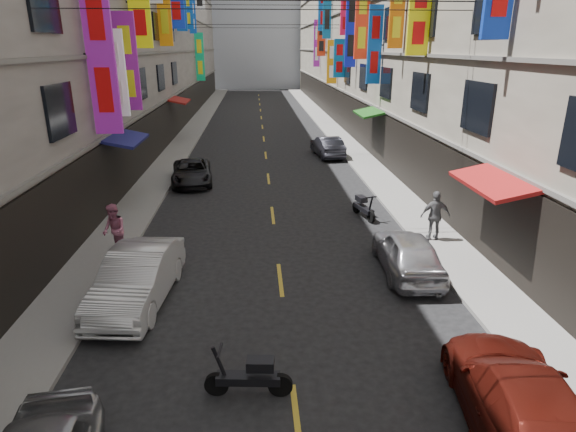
{
  "coord_description": "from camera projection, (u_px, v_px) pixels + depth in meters",
  "views": [
    {
      "loc": [
        -0.67,
        4.74,
        6.74
      ],
      "look_at": [
        -0.15,
        12.35,
        4.06
      ],
      "focal_mm": 30.0,
      "sensor_mm": 36.0,
      "label": 1
    }
  ],
  "objects": [
    {
      "name": "sidewalk_left",
      "position": [
        186.0,
        139.0,
        36.94
      ],
      "size": [
        2.0,
        90.0,
        0.12
      ],
      "primitive_type": "cube",
      "color": "slate",
      "rests_on": "ground"
    },
    {
      "name": "sidewalk_right",
      "position": [
        340.0,
        137.0,
        37.72
      ],
      "size": [
        2.0,
        90.0,
        0.12
      ],
      "primitive_type": "cube",
      "color": "slate",
      "rests_on": "ground"
    },
    {
      "name": "building_row_left",
      "position": [
        89.0,
        5.0,
        33.43
      ],
      "size": [
        10.14,
        90.0,
        19.0
      ],
      "color": "gray",
      "rests_on": "ground"
    },
    {
      "name": "building_row_right",
      "position": [
        426.0,
        7.0,
        34.98
      ],
      "size": [
        10.14,
        90.0,
        19.0
      ],
      "color": "#A39A89",
      "rests_on": "ground"
    },
    {
      "name": "haze_block",
      "position": [
        256.0,
        20.0,
        80.75
      ],
      "size": [
        18.0,
        8.0,
        22.0
      ],
      "primitive_type": "cube",
      "color": "#A5ABB8",
      "rests_on": "ground"
    },
    {
      "name": "shop_signage",
      "position": [
        260.0,
        1.0,
        27.44
      ],
      "size": [
        14.0,
        55.0,
        11.98
      ],
      "color": "#0D179F",
      "rests_on": "ground"
    },
    {
      "name": "street_awnings",
      "position": [
        242.0,
        137.0,
        21.21
      ],
      "size": [
        13.99,
        35.2,
        0.41
      ],
      "color": "#144E1D",
      "rests_on": "ground"
    },
    {
      "name": "overhead_cables",
      "position": [
        266.0,
        2.0,
        23.14
      ],
      "size": [
        14.0,
        38.04,
        1.24
      ],
      "color": "black",
      "rests_on": "ground"
    },
    {
      "name": "lane_markings",
      "position": [
        265.0,
        146.0,
        34.52
      ],
      "size": [
        0.12,
        80.2,
        0.01
      ],
      "color": "gold",
      "rests_on": "ground"
    },
    {
      "name": "scooter_crossing",
      "position": [
        250.0,
        377.0,
        9.73
      ],
      "size": [
        1.8,
        0.51,
        1.14
      ],
      "rotation": [
        0.0,
        0.0,
        1.48
      ],
      "color": "black",
      "rests_on": "ground"
    },
    {
      "name": "scooter_far_right",
      "position": [
        363.0,
        207.0,
        20.01
      ],
      "size": [
        0.71,
        1.77,
        1.14
      ],
      "rotation": [
        0.0,
        0.0,
        3.41
      ],
      "color": "black",
      "rests_on": "ground"
    },
    {
      "name": "car_left_mid",
      "position": [
        137.0,
        278.0,
        13.23
      ],
      "size": [
        2.03,
        4.67,
        1.49
      ],
      "primitive_type": "imported",
      "rotation": [
        0.0,
        0.0,
        -0.1
      ],
      "color": "silver",
      "rests_on": "ground"
    },
    {
      "name": "car_left_far",
      "position": [
        192.0,
        172.0,
        24.99
      ],
      "size": [
        2.45,
        4.49,
        1.19
      ],
      "primitive_type": "imported",
      "rotation": [
        0.0,
        0.0,
        0.11
      ],
      "color": "black",
      "rests_on": "ground"
    },
    {
      "name": "car_right_near",
      "position": [
        521.0,
        402.0,
        8.65
      ],
      "size": [
        2.66,
        5.08,
        1.41
      ],
      "primitive_type": "imported",
      "rotation": [
        0.0,
        0.0,
        2.99
      ],
      "color": "#5C170F",
      "rests_on": "ground"
    },
    {
      "name": "car_right_mid",
      "position": [
        407.0,
        252.0,
        15.02
      ],
      "size": [
        1.79,
        4.09,
        1.37
      ],
      "primitive_type": "imported",
      "rotation": [
        0.0,
        0.0,
        3.1
      ],
      "color": "#B2B2B7",
      "rests_on": "ground"
    },
    {
      "name": "car_right_far",
      "position": [
        327.0,
        146.0,
        31.17
      ],
      "size": [
        1.86,
        4.15,
        1.32
      ],
      "primitive_type": "imported",
      "rotation": [
        0.0,
        0.0,
        3.26
      ],
      "color": "#27272F",
      "rests_on": "ground"
    },
    {
      "name": "pedestrian_lfar",
      "position": [
        114.0,
        230.0,
        15.91
      ],
      "size": [
        1.0,
        1.05,
        1.78
      ],
      "primitive_type": "imported",
      "rotation": [
        0.0,
        0.0,
        -0.92
      ],
      "color": "#C06586",
      "rests_on": "sidewalk_left"
    },
    {
      "name": "pedestrian_rfar",
      "position": [
        435.0,
        216.0,
        17.26
      ],
      "size": [
        1.08,
        0.64,
        1.81
      ],
      "primitive_type": "imported",
      "rotation": [
        0.0,
        0.0,
        3.11
      ],
      "color": "#575759",
      "rests_on": "sidewalk_right"
    }
  ]
}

